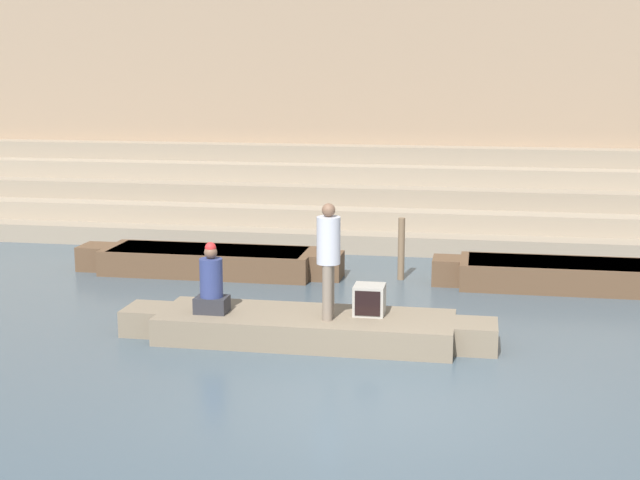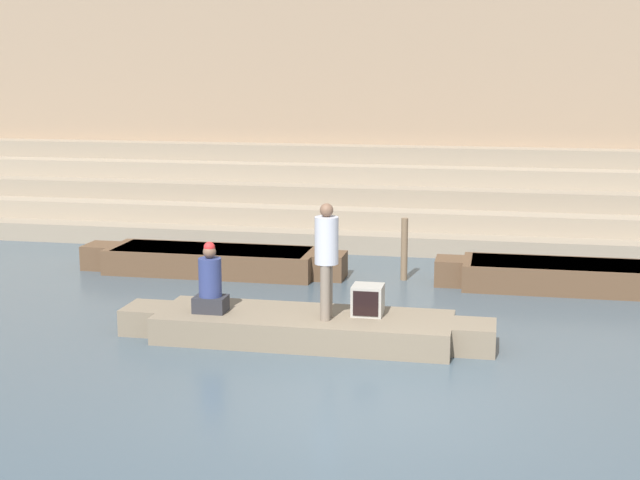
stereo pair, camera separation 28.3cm
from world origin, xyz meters
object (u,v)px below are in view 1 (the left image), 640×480
Objects in this scene: tv_set at (369,300)px; rowboat_main at (306,326)px; moored_boat_shore at (209,260)px; person_standing at (328,253)px; person_rowing at (211,285)px; mooring_post at (401,249)px; moored_boat_distant at (562,274)px.

rowboat_main is at bearing -169.71° from tv_set.
person_standing is at bearing -53.22° from moored_boat_shore.
moored_boat_shore is at bearing 97.82° from person_rowing.
rowboat_main is 5.24× the size of person_rowing.
mooring_post is at bearing 84.41° from person_standing.
rowboat_main is at bearing -4.41° from person_rowing.
tv_set is at bearing -2.63° from person_rowing.
person_standing is 0.36× the size of moored_boat_distant.
moored_boat_shore is at bearing 173.55° from moored_boat_distant.
rowboat_main is 3.30× the size of person_standing.
moored_boat_distant is at bearing 43.57° from rowboat_main.
moored_boat_distant is 3.01m from mooring_post.
mooring_post is (-2.99, 0.14, 0.34)m from moored_boat_distant.
person_standing reaches higher than moored_boat_shore.
tv_set is 4.96m from moored_boat_distant.
person_standing is 5.32m from moored_boat_shore.
mooring_post is (3.80, 0.15, 0.34)m from moored_boat_shore.
person_standing is (0.37, -0.16, 1.17)m from rowboat_main.
moored_boat_shore is at bearing -177.73° from mooring_post.
person_standing is 3.76× the size of tv_set.
tv_set is 5.32m from moored_boat_shore.
person_standing is 5.67m from moored_boat_distant.
person_rowing is (-1.78, 0.03, -0.56)m from person_standing.
person_rowing is at bearing -72.12° from moored_boat_shore.
tv_set reaches higher than moored_boat_distant.
rowboat_main is at bearing -55.56° from moored_boat_shore.
person_standing is 1.00m from tv_set.
moored_boat_shore is at bearing 130.19° from person_standing.
moored_boat_distant is (5.45, 4.15, -0.57)m from person_rowing.
person_standing is 1.86m from person_rowing.
moored_boat_distant is at bearing 52.05° from person_standing.
moored_boat_distant is (4.04, 4.01, 0.04)m from rowboat_main.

